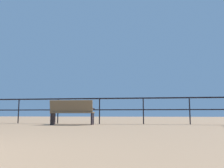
% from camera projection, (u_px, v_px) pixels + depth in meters
% --- Properties ---
extents(pier_railing, '(21.93, 0.05, 1.00)m').
position_uv_depth(pier_railing, '(79.00, 105.00, 9.25)').
color(pier_railing, black).
rests_on(pier_railing, ground_plane).
extents(bench_near_left, '(1.54, 0.71, 0.86)m').
position_uv_depth(bench_near_left, '(72.00, 111.00, 8.31)').
color(bench_near_left, brown).
rests_on(bench_near_left, ground_plane).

